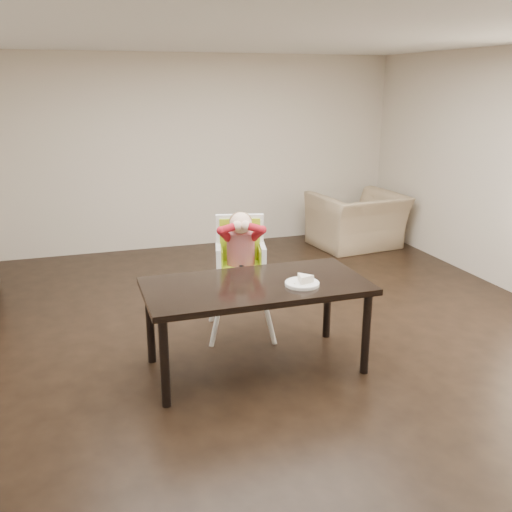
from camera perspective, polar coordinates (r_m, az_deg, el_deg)
The scene contains 6 objects.
ground at distance 5.36m, azimuth 2.13°, elevation -8.51°, with size 7.00×7.00×0.00m, color black.
room_walls at distance 4.86m, azimuth 2.37°, elevation 11.67°, with size 6.02×7.02×2.71m.
dining_table at distance 4.63m, azimuth 0.00°, elevation -3.66°, with size 1.80×0.90×0.75m.
high_chair at distance 5.28m, azimuth -1.55°, elevation 0.79°, with size 0.59×0.59×1.18m.
plate at distance 4.57m, azimuth 4.71°, elevation -2.58°, with size 0.31×0.31×0.08m.
armchair at distance 8.36m, azimuth 10.12°, elevation 4.39°, with size 1.20×0.78×1.05m, color tan.
Camera 1 is at (-1.69, -4.53, 2.30)m, focal length 40.00 mm.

